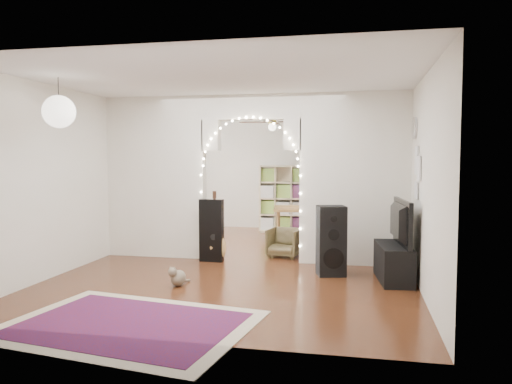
% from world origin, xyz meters
% --- Properties ---
extents(floor, '(7.50, 7.50, 0.00)m').
position_xyz_m(floor, '(0.00, 0.00, 0.00)').
color(floor, black).
rests_on(floor, ground).
extents(ceiling, '(5.00, 7.50, 0.02)m').
position_xyz_m(ceiling, '(0.00, 0.00, 2.70)').
color(ceiling, white).
rests_on(ceiling, wall_back).
extents(wall_back, '(5.00, 0.02, 2.70)m').
position_xyz_m(wall_back, '(0.00, 3.75, 1.35)').
color(wall_back, silver).
rests_on(wall_back, floor).
extents(wall_front, '(5.00, 0.02, 2.70)m').
position_xyz_m(wall_front, '(0.00, -3.75, 1.35)').
color(wall_front, silver).
rests_on(wall_front, floor).
extents(wall_left, '(0.02, 7.50, 2.70)m').
position_xyz_m(wall_left, '(-2.50, 0.00, 1.35)').
color(wall_left, silver).
rests_on(wall_left, floor).
extents(wall_right, '(0.02, 7.50, 2.70)m').
position_xyz_m(wall_right, '(2.50, 0.00, 1.35)').
color(wall_right, silver).
rests_on(wall_right, floor).
extents(divider_wall, '(5.00, 0.20, 2.70)m').
position_xyz_m(divider_wall, '(0.00, 0.00, 1.42)').
color(divider_wall, silver).
rests_on(divider_wall, floor).
extents(fairy_lights, '(1.64, 0.04, 1.60)m').
position_xyz_m(fairy_lights, '(0.00, -0.13, 1.55)').
color(fairy_lights, '#FFEABF').
rests_on(fairy_lights, divider_wall).
extents(window, '(0.04, 1.20, 1.40)m').
position_xyz_m(window, '(-2.47, 1.80, 1.50)').
color(window, white).
rests_on(window, wall_left).
extents(wall_clock, '(0.03, 0.31, 0.31)m').
position_xyz_m(wall_clock, '(2.48, -0.60, 2.10)').
color(wall_clock, white).
rests_on(wall_clock, wall_right).
extents(picture_frames, '(0.02, 0.50, 0.70)m').
position_xyz_m(picture_frames, '(2.48, -1.00, 1.50)').
color(picture_frames, white).
rests_on(picture_frames, wall_right).
extents(paper_lantern, '(0.40, 0.40, 0.40)m').
position_xyz_m(paper_lantern, '(-1.90, -2.40, 2.25)').
color(paper_lantern, white).
rests_on(paper_lantern, ceiling).
extents(ceiling_fan, '(1.10, 1.10, 0.30)m').
position_xyz_m(ceiling_fan, '(0.00, 2.00, 2.40)').
color(ceiling_fan, gold).
rests_on(ceiling_fan, ceiling).
extents(area_rug, '(2.68, 2.17, 0.02)m').
position_xyz_m(area_rug, '(-0.54, -3.40, 0.01)').
color(area_rug, maroon).
rests_on(area_rug, floor).
extents(guitar_case, '(0.40, 0.16, 1.01)m').
position_xyz_m(guitar_case, '(-0.61, -0.25, 0.51)').
color(guitar_case, black).
rests_on(guitar_case, floor).
extents(acoustic_guitar, '(0.41, 0.26, 0.97)m').
position_xyz_m(acoustic_guitar, '(-0.56, -0.25, 0.42)').
color(acoustic_guitar, tan).
rests_on(acoustic_guitar, floor).
extents(tabby_cat, '(0.26, 0.44, 0.29)m').
position_xyz_m(tabby_cat, '(-0.60, -1.84, 0.12)').
color(tabby_cat, brown).
rests_on(tabby_cat, floor).
extents(floor_speaker, '(0.46, 0.42, 1.00)m').
position_xyz_m(floor_speaker, '(1.34, -0.82, 0.50)').
color(floor_speaker, black).
rests_on(floor_speaker, floor).
extents(media_console, '(0.50, 1.04, 0.50)m').
position_xyz_m(media_console, '(2.20, -0.97, 0.25)').
color(media_console, black).
rests_on(media_console, floor).
extents(tv, '(0.26, 1.08, 0.62)m').
position_xyz_m(tv, '(2.20, -0.97, 0.81)').
color(tv, black).
rests_on(tv, media_console).
extents(bookcase, '(1.52, 0.69, 1.51)m').
position_xyz_m(bookcase, '(0.24, 3.27, 0.75)').
color(bookcase, beige).
rests_on(bookcase, floor).
extents(dining_table, '(1.29, 0.95, 0.76)m').
position_xyz_m(dining_table, '(0.76, 1.32, 0.68)').
color(dining_table, brown).
rests_on(dining_table, floor).
extents(flower_vase, '(0.21, 0.21, 0.19)m').
position_xyz_m(flower_vase, '(0.76, 1.32, 0.85)').
color(flower_vase, silver).
rests_on(flower_vase, dining_table).
extents(dining_chair_left, '(0.61, 0.63, 0.49)m').
position_xyz_m(dining_chair_left, '(0.50, 0.35, 0.24)').
color(dining_chair_left, '#483E24').
rests_on(dining_chair_left, floor).
extents(dining_chair_right, '(0.61, 0.63, 0.50)m').
position_xyz_m(dining_chair_right, '(0.97, 1.30, 0.25)').
color(dining_chair_right, '#483E24').
rests_on(dining_chair_right, floor).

